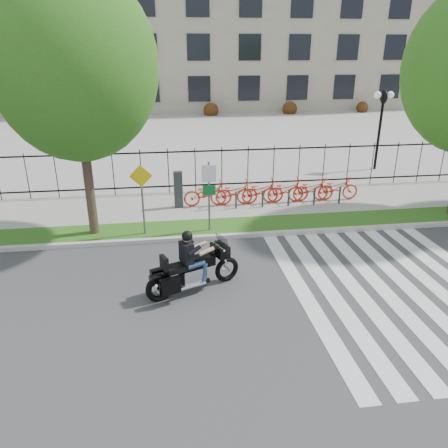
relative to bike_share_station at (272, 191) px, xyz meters
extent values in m
plane|color=#3E3E40|center=(-3.03, -7.20, -0.67)|extent=(120.00, 120.00, 0.00)
cube|color=#B0ADA6|center=(-3.03, -3.10, -0.60)|extent=(60.00, 0.20, 0.15)
cube|color=#245014|center=(-3.03, -2.25, -0.60)|extent=(60.00, 1.50, 0.15)
cube|color=gray|center=(-3.03, 0.25, -0.60)|extent=(60.00, 3.50, 0.15)
cube|color=gray|center=(-3.03, 17.80, -0.62)|extent=(80.00, 34.00, 0.10)
cube|color=gray|center=(-3.03, 37.80, 9.33)|extent=(60.00, 20.00, 20.00)
cylinder|color=black|center=(6.97, 4.80, 1.33)|extent=(0.14, 0.14, 4.00)
cylinder|color=black|center=(6.97, 4.80, 3.23)|extent=(0.06, 0.70, 0.70)
sphere|color=white|center=(6.62, 4.80, 3.33)|extent=(0.36, 0.36, 0.36)
sphere|color=white|center=(7.32, 4.80, 3.33)|extent=(0.36, 0.36, 0.36)
cylinder|color=#3E2A21|center=(-6.98, -2.25, 1.49)|extent=(0.32, 0.32, 4.04)
ellipsoid|color=#185012|center=(-6.98, -2.25, 5.06)|extent=(5.16, 5.16, 5.93)
cube|color=#2D2D33|center=(-3.89, 0.00, 0.23)|extent=(0.35, 0.25, 1.50)
imported|color=red|center=(-2.69, 0.00, 0.00)|extent=(1.98, 0.69, 1.04)
cylinder|color=#2D2D33|center=(-2.69, -0.50, -0.17)|extent=(0.08, 0.08, 0.70)
imported|color=red|center=(-1.59, 0.00, 0.00)|extent=(1.98, 0.69, 1.04)
cylinder|color=#2D2D33|center=(-1.59, -0.50, -0.17)|extent=(0.08, 0.08, 0.70)
imported|color=red|center=(-0.49, 0.00, 0.00)|extent=(1.98, 0.69, 1.04)
cylinder|color=#2D2D33|center=(-0.49, -0.50, -0.17)|extent=(0.08, 0.08, 0.70)
imported|color=red|center=(0.61, 0.00, 0.00)|extent=(1.98, 0.69, 1.04)
cylinder|color=#2D2D33|center=(0.61, -0.50, -0.17)|extent=(0.08, 0.08, 0.70)
imported|color=red|center=(1.71, 0.00, 0.00)|extent=(1.98, 0.69, 1.04)
cylinder|color=#2D2D33|center=(1.71, -0.50, -0.17)|extent=(0.08, 0.08, 0.70)
imported|color=red|center=(2.81, 0.00, 0.00)|extent=(1.98, 0.69, 1.04)
cylinder|color=#2D2D33|center=(2.81, -0.50, -0.17)|extent=(0.08, 0.08, 0.70)
cylinder|color=#59595B|center=(-2.91, -2.60, 0.73)|extent=(0.07, 0.07, 2.50)
cube|color=white|center=(-2.91, -2.64, 1.58)|extent=(0.50, 0.03, 0.60)
cube|color=#0C6626|center=(-2.91, -2.64, 0.98)|extent=(0.45, 0.03, 0.35)
cylinder|color=#59595B|center=(-5.21, -2.60, 0.68)|extent=(0.07, 0.07, 2.40)
cube|color=yellow|center=(-5.21, -2.64, 1.58)|extent=(0.78, 0.03, 0.78)
torus|color=black|center=(-2.80, -6.09, -0.31)|extent=(0.74, 0.42, 0.75)
torus|color=black|center=(-4.70, -6.88, -0.31)|extent=(0.79, 0.45, 0.79)
cube|color=black|center=(-3.00, -6.18, 0.35)|extent=(0.53, 0.67, 0.32)
cube|color=#26262B|center=(-2.93, -6.15, 0.60)|extent=(0.36, 0.56, 0.33)
cube|color=silver|center=(-3.80, -6.51, -0.19)|extent=(0.74, 0.59, 0.43)
cube|color=black|center=(-3.50, -6.38, 0.17)|extent=(0.69, 0.57, 0.28)
cube|color=black|center=(-4.15, -6.65, 0.15)|extent=(0.85, 0.65, 0.15)
cube|color=black|center=(-4.55, -6.82, 0.39)|extent=(0.24, 0.38, 0.37)
cube|color=black|center=(-4.43, -7.12, -0.13)|extent=(0.57, 0.37, 0.43)
cube|color=black|center=(-4.68, -6.52, -0.13)|extent=(0.57, 0.37, 0.43)
cube|color=black|center=(-3.95, -6.57, 0.54)|extent=(0.41, 0.50, 0.56)
sphere|color=tan|center=(-3.92, -6.56, 0.95)|extent=(0.25, 0.25, 0.25)
sphere|color=black|center=(-3.92, -6.56, 0.99)|extent=(0.29, 0.29, 0.29)
camera|label=1|loc=(-4.44, -17.03, 5.55)|focal=35.00mm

